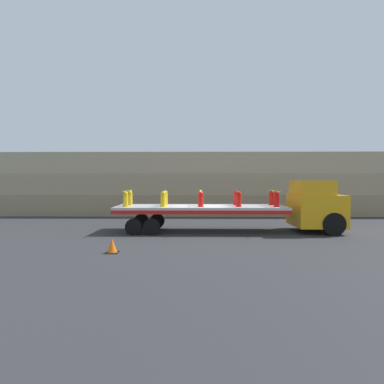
# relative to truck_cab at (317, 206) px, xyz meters

# --- Properties ---
(ground_plane) EXTENTS (120.00, 120.00, 0.00)m
(ground_plane) POSITION_rel_truck_cab_xyz_m (-6.29, 0.00, -1.41)
(ground_plane) COLOR #2D2D30
(rock_cliff) EXTENTS (60.00, 3.30, 4.96)m
(rock_cliff) POSITION_rel_truck_cab_xyz_m (-6.29, 8.11, 1.07)
(rock_cliff) COLOR gray
(rock_cliff) RESTS_ON ground_plane
(truck_cab) EXTENTS (2.45, 2.66, 2.78)m
(truck_cab) POSITION_rel_truck_cab_xyz_m (0.00, 0.00, 0.00)
(truck_cab) COLOR orange
(truck_cab) RESTS_ON ground_plane
(flatbed_trailer) EXTENTS (9.14, 2.53, 1.39)m
(flatbed_trailer) POSITION_rel_truck_cab_xyz_m (-6.93, 0.00, -0.29)
(flatbed_trailer) COLOR #B2B2B7
(flatbed_trailer) RESTS_ON ground_plane
(fire_hydrant_yellow_near_0) EXTENTS (0.34, 0.51, 0.82)m
(fire_hydrant_yellow_near_0) POSITION_rel_truck_cab_xyz_m (-10.26, -0.53, 0.38)
(fire_hydrant_yellow_near_0) COLOR gold
(fire_hydrant_yellow_near_0) RESTS_ON flatbed_trailer
(fire_hydrant_yellow_far_0) EXTENTS (0.34, 0.51, 0.82)m
(fire_hydrant_yellow_far_0) POSITION_rel_truck_cab_xyz_m (-10.26, 0.53, 0.38)
(fire_hydrant_yellow_far_0) COLOR gold
(fire_hydrant_yellow_far_0) RESTS_ON flatbed_trailer
(fire_hydrant_yellow_near_1) EXTENTS (0.34, 0.51, 0.82)m
(fire_hydrant_yellow_near_1) POSITION_rel_truck_cab_xyz_m (-8.28, -0.53, 0.38)
(fire_hydrant_yellow_near_1) COLOR gold
(fire_hydrant_yellow_near_1) RESTS_ON flatbed_trailer
(fire_hydrant_yellow_far_1) EXTENTS (0.34, 0.51, 0.82)m
(fire_hydrant_yellow_far_1) POSITION_rel_truck_cab_xyz_m (-8.28, 0.53, 0.38)
(fire_hydrant_yellow_far_1) COLOR gold
(fire_hydrant_yellow_far_1) RESTS_ON flatbed_trailer
(fire_hydrant_red_near_2) EXTENTS (0.34, 0.51, 0.82)m
(fire_hydrant_red_near_2) POSITION_rel_truck_cab_xyz_m (-6.29, -0.53, 0.38)
(fire_hydrant_red_near_2) COLOR red
(fire_hydrant_red_near_2) RESTS_ON flatbed_trailer
(fire_hydrant_red_far_2) EXTENTS (0.34, 0.51, 0.82)m
(fire_hydrant_red_far_2) POSITION_rel_truck_cab_xyz_m (-6.29, 0.53, 0.38)
(fire_hydrant_red_far_2) COLOR red
(fire_hydrant_red_far_2) RESTS_ON flatbed_trailer
(fire_hydrant_red_near_3) EXTENTS (0.34, 0.51, 0.82)m
(fire_hydrant_red_near_3) POSITION_rel_truck_cab_xyz_m (-4.31, -0.53, 0.38)
(fire_hydrant_red_near_3) COLOR red
(fire_hydrant_red_near_3) RESTS_ON flatbed_trailer
(fire_hydrant_red_far_3) EXTENTS (0.34, 0.51, 0.82)m
(fire_hydrant_red_far_3) POSITION_rel_truck_cab_xyz_m (-4.31, 0.53, 0.38)
(fire_hydrant_red_far_3) COLOR red
(fire_hydrant_red_far_3) RESTS_ON flatbed_trailer
(fire_hydrant_red_near_4) EXTENTS (0.34, 0.51, 0.82)m
(fire_hydrant_red_near_4) POSITION_rel_truck_cab_xyz_m (-2.32, -0.53, 0.38)
(fire_hydrant_red_near_4) COLOR red
(fire_hydrant_red_near_4) RESTS_ON flatbed_trailer
(fire_hydrant_red_far_4) EXTENTS (0.34, 0.51, 0.82)m
(fire_hydrant_red_far_4) POSITION_rel_truck_cab_xyz_m (-2.32, 0.53, 0.38)
(fire_hydrant_red_far_4) COLOR red
(fire_hydrant_red_far_4) RESTS_ON flatbed_trailer
(cargo_strap_rear) EXTENTS (0.05, 2.62, 0.01)m
(cargo_strap_rear) POSITION_rel_truck_cab_xyz_m (-10.26, 0.00, 0.81)
(cargo_strap_rear) COLOR yellow
(cargo_strap_rear) RESTS_ON fire_hydrant_yellow_near_0
(cargo_strap_middle) EXTENTS (0.05, 2.62, 0.01)m
(cargo_strap_middle) POSITION_rel_truck_cab_xyz_m (-6.29, 0.00, 0.81)
(cargo_strap_middle) COLOR yellow
(cargo_strap_middle) RESTS_ON fire_hydrant_red_near_2
(cargo_strap_front) EXTENTS (0.05, 2.62, 0.01)m
(cargo_strap_front) POSITION_rel_truck_cab_xyz_m (-2.32, 0.00, 0.81)
(cargo_strap_front) COLOR yellow
(cargo_strap_front) RESTS_ON fire_hydrant_red_near_4
(traffic_cone) EXTENTS (0.48, 0.48, 0.55)m
(traffic_cone) POSITION_rel_truck_cab_xyz_m (-9.77, -4.86, -1.14)
(traffic_cone) COLOR black
(traffic_cone) RESTS_ON ground_plane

